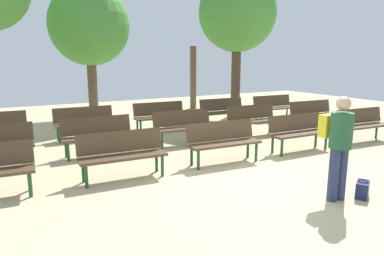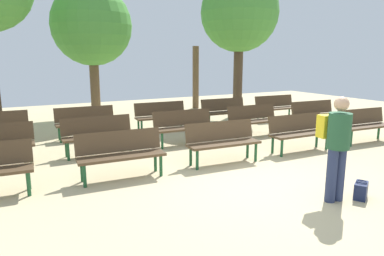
% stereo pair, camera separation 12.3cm
% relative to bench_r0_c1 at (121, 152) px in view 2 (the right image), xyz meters
% --- Properties ---
extents(ground_plane, '(26.12, 26.12, 0.00)m').
position_rel_bench_r0_c1_xyz_m(ground_plane, '(2.09, -1.66, -0.50)').
color(ground_plane, '#CCB789').
extents(bench_r0_c1, '(1.62, 0.57, 0.87)m').
position_rel_bench_r0_c1_xyz_m(bench_r0_c1, '(0.00, 0.00, 0.00)').
color(bench_r0_c1, '#4C3823').
rests_on(bench_r0_c1, ground_plane).
extents(bench_r0_c2, '(1.63, 0.58, 0.87)m').
position_rel_bench_r0_c1_xyz_m(bench_r0_c2, '(2.19, -0.08, 0.00)').
color(bench_r0_c2, '#4C3823').
rests_on(bench_r0_c2, ground_plane).
extents(bench_r0_c3, '(1.61, 0.53, 0.87)m').
position_rel_bench_r0_c1_xyz_m(bench_r0_c3, '(4.32, -0.14, 0.00)').
color(bench_r0_c3, '#4C3823').
rests_on(bench_r0_c3, ground_plane).
extents(bench_r0_c4, '(1.63, 0.59, 0.87)m').
position_rel_bench_r0_c1_xyz_m(bench_r0_c4, '(6.52, -0.29, 0.00)').
color(bench_r0_c4, '#4C3823').
rests_on(bench_r0_c4, ground_plane).
extents(bench_r1_c1, '(1.61, 0.53, 0.87)m').
position_rel_bench_r0_c1_xyz_m(bench_r1_c1, '(0.00, 1.82, 0.00)').
color(bench_r1_c1, '#4C3823').
rests_on(bench_r1_c1, ground_plane).
extents(bench_r1_c2, '(1.62, 0.54, 0.87)m').
position_rel_bench_r0_c1_xyz_m(bench_r1_c2, '(2.21, 1.75, 0.00)').
color(bench_r1_c2, '#4C3823').
rests_on(bench_r1_c2, ground_plane).
extents(bench_r1_c3, '(1.61, 0.51, 0.87)m').
position_rel_bench_r0_c1_xyz_m(bench_r1_c3, '(4.39, 1.66, 0.00)').
color(bench_r1_c3, '#4C3823').
rests_on(bench_r1_c3, ground_plane).
extents(bench_r1_c4, '(1.63, 0.58, 0.87)m').
position_rel_bench_r0_c1_xyz_m(bench_r1_c4, '(6.68, 1.56, 0.00)').
color(bench_r1_c4, '#4C3823').
rests_on(bench_r1_c4, ground_plane).
extents(bench_r2_c1, '(1.61, 0.53, 0.87)m').
position_rel_bench_r0_c1_xyz_m(bench_r2_c1, '(0.09, 3.61, 0.00)').
color(bench_r2_c1, '#4C3823').
rests_on(bench_r2_c1, ground_plane).
extents(bench_r2_c2, '(1.62, 0.56, 0.87)m').
position_rel_bench_r0_c1_xyz_m(bench_r2_c2, '(2.34, 3.56, 0.00)').
color(bench_r2_c2, '#4C3823').
rests_on(bench_r2_c2, ground_plane).
extents(bench_r2_c3, '(1.62, 0.55, 0.87)m').
position_rel_bench_r0_c1_xyz_m(bench_r2_c3, '(4.55, 3.43, 0.00)').
color(bench_r2_c3, '#4C3823').
rests_on(bench_r2_c3, ground_plane).
extents(bench_r2_c4, '(1.62, 0.55, 0.87)m').
position_rel_bench_r0_c1_xyz_m(bench_r2_c4, '(6.67, 3.33, 0.00)').
color(bench_r2_c4, '#4C3823').
rests_on(bench_r2_c4, ground_plane).
extents(tree_0, '(2.87, 2.87, 4.77)m').
position_rel_bench_r0_c1_xyz_m(tree_0, '(1.16, 7.01, 2.81)').
color(tree_0, brown).
rests_on(tree_0, ground_plane).
extents(tree_2, '(2.85, 2.85, 5.24)m').
position_rel_bench_r0_c1_xyz_m(tree_2, '(6.04, 4.80, 3.28)').
color(tree_2, '#4C3A28').
rests_on(tree_2, ground_plane).
extents(tree_3, '(0.27, 0.27, 2.69)m').
position_rel_bench_r0_c1_xyz_m(tree_3, '(5.57, 7.29, 0.84)').
color(tree_3, brown).
rests_on(tree_3, ground_plane).
extents(visitor_with_backpack, '(0.37, 0.55, 1.65)m').
position_rel_bench_r0_c1_xyz_m(visitor_with_backpack, '(2.64, -2.59, 0.43)').
color(visitor_with_backpack, navy).
rests_on(visitor_with_backpack, ground_plane).
extents(handbag, '(0.37, 0.32, 0.29)m').
position_rel_bench_r0_c1_xyz_m(handbag, '(3.09, -2.76, -0.37)').
color(handbag, '#192347').
rests_on(handbag, ground_plane).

